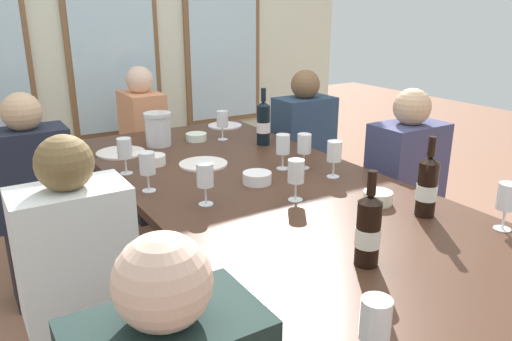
% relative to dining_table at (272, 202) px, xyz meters
% --- Properties ---
extents(ground_plane, '(12.00, 12.00, 0.00)m').
position_rel_dining_table_xyz_m(ground_plane, '(0.00, 0.00, -0.68)').
color(ground_plane, '#8E5E47').
extents(back_wall_with_windows, '(4.32, 0.10, 2.90)m').
position_rel_dining_table_xyz_m(back_wall_with_windows, '(0.00, 2.25, 0.77)').
color(back_wall_with_windows, silver).
rests_on(back_wall_with_windows, ground).
extents(dining_table, '(1.12, 2.62, 0.74)m').
position_rel_dining_table_xyz_m(dining_table, '(0.00, 0.00, 0.00)').
color(dining_table, '#43291C').
rests_on(dining_table, ground).
extents(white_plate_0, '(0.26, 0.26, 0.01)m').
position_rel_dining_table_xyz_m(white_plate_0, '(-0.39, 0.90, 0.06)').
color(white_plate_0, white).
rests_on(white_plate_0, dining_table).
extents(white_plate_1, '(0.22, 0.22, 0.01)m').
position_rel_dining_table_xyz_m(white_plate_1, '(0.39, 1.16, 0.06)').
color(white_plate_1, white).
rests_on(white_plate_1, dining_table).
extents(white_plate_2, '(0.24, 0.24, 0.01)m').
position_rel_dining_table_xyz_m(white_plate_2, '(-0.10, 0.48, 0.06)').
color(white_plate_2, white).
rests_on(white_plate_2, dining_table).
extents(metal_pitcher, '(0.16, 0.16, 0.19)m').
position_rel_dining_table_xyz_m(metal_pitcher, '(-0.15, 0.95, 0.16)').
color(metal_pitcher, silver).
rests_on(metal_pitcher, dining_table).
extents(wine_bottle_0, '(0.08, 0.08, 0.30)m').
position_rel_dining_table_xyz_m(wine_bottle_0, '(-0.11, -0.70, 0.17)').
color(wine_bottle_0, black).
rests_on(wine_bottle_0, dining_table).
extents(wine_bottle_1, '(0.08, 0.08, 0.33)m').
position_rel_dining_table_xyz_m(wine_bottle_1, '(0.37, 0.65, 0.18)').
color(wine_bottle_1, black).
rests_on(wine_bottle_1, dining_table).
extents(wine_bottle_2, '(0.08, 0.08, 0.31)m').
position_rel_dining_table_xyz_m(wine_bottle_2, '(0.34, -0.54, 0.18)').
color(wine_bottle_2, black).
rests_on(wine_bottle_2, dining_table).
extents(tasting_bowl_0, '(0.13, 0.13, 0.05)m').
position_rel_dining_table_xyz_m(tasting_bowl_0, '(-0.01, 0.11, 0.08)').
color(tasting_bowl_0, white).
rests_on(tasting_bowl_0, dining_table).
extents(tasting_bowl_1, '(0.12, 0.12, 0.05)m').
position_rel_dining_table_xyz_m(tasting_bowl_1, '(-0.31, 0.61, 0.08)').
color(tasting_bowl_1, white).
rests_on(tasting_bowl_1, dining_table).
extents(tasting_bowl_2, '(0.12, 0.12, 0.04)m').
position_rel_dining_table_xyz_m(tasting_bowl_2, '(0.08, 0.93, 0.08)').
color(tasting_bowl_2, white).
rests_on(tasting_bowl_2, dining_table).
extents(tasting_bowl_3, '(0.12, 0.12, 0.05)m').
position_rel_dining_table_xyz_m(tasting_bowl_3, '(0.28, -0.36, 0.08)').
color(tasting_bowl_3, white).
rests_on(tasting_bowl_3, dining_table).
extents(wine_glass_0, '(0.07, 0.07, 0.17)m').
position_rel_dining_table_xyz_m(wine_glass_0, '(0.48, -0.77, 0.18)').
color(wine_glass_0, white).
rests_on(wine_glass_0, dining_table).
extents(wine_glass_1, '(0.07, 0.07, 0.17)m').
position_rel_dining_table_xyz_m(wine_glass_1, '(-0.46, 0.27, 0.18)').
color(wine_glass_1, white).
rests_on(wine_glass_1, dining_table).
extents(wine_glass_2, '(0.07, 0.07, 0.17)m').
position_rel_dining_table_xyz_m(wine_glass_2, '(0.33, -0.01, 0.18)').
color(wine_glass_2, white).
rests_on(wine_glass_2, dining_table).
extents(wine_glass_3, '(0.07, 0.07, 0.17)m').
position_rel_dining_table_xyz_m(wine_glass_3, '(-0.32, -0.00, 0.18)').
color(wine_glass_3, white).
rests_on(wine_glass_3, dining_table).
extents(wine_glass_4, '(0.07, 0.07, 0.17)m').
position_rel_dining_table_xyz_m(wine_glass_4, '(0.22, 0.87, 0.18)').
color(wine_glass_4, white).
rests_on(wine_glass_4, dining_table).
extents(wine_glass_5, '(0.07, 0.07, 0.17)m').
position_rel_dining_table_xyz_m(wine_glass_5, '(0.30, 0.17, 0.18)').
color(wine_glass_5, white).
rests_on(wine_glass_5, dining_table).
extents(wine_glass_6, '(0.07, 0.07, 0.17)m').
position_rel_dining_table_xyz_m(wine_glass_6, '(0.01, -0.15, 0.18)').
color(wine_glass_6, white).
rests_on(wine_glass_6, dining_table).
extents(wine_glass_7, '(0.07, 0.07, 0.17)m').
position_rel_dining_table_xyz_m(wine_glass_7, '(0.20, 0.22, 0.18)').
color(wine_glass_7, white).
rests_on(wine_glass_7, dining_table).
extents(wine_glass_9, '(0.07, 0.07, 0.17)m').
position_rel_dining_table_xyz_m(wine_glass_9, '(-0.43, -1.05, 0.18)').
color(wine_glass_9, white).
rests_on(wine_glass_9, dining_table).
extents(wine_glass_10, '(0.07, 0.07, 0.17)m').
position_rel_dining_table_xyz_m(wine_glass_10, '(-0.47, 0.55, 0.18)').
color(wine_glass_10, white).
rests_on(wine_glass_10, dining_table).
extents(seated_person_0, '(0.38, 0.24, 1.11)m').
position_rel_dining_table_xyz_m(seated_person_0, '(-0.85, -0.05, -0.15)').
color(seated_person_0, '#36352D').
rests_on(seated_person_0, ground).
extents(seated_person_1, '(0.38, 0.24, 1.11)m').
position_rel_dining_table_xyz_m(seated_person_1, '(0.85, 0.01, -0.15)').
color(seated_person_1, '#323140').
rests_on(seated_person_1, ground).
extents(seated_person_4, '(0.38, 0.24, 1.11)m').
position_rel_dining_table_xyz_m(seated_person_4, '(-0.85, 0.91, -0.15)').
color(seated_person_4, '#29252C').
rests_on(seated_person_4, ground).
extents(seated_person_5, '(0.38, 0.24, 1.11)m').
position_rel_dining_table_xyz_m(seated_person_5, '(0.85, 0.90, -0.15)').
color(seated_person_5, '#312D2C').
rests_on(seated_person_5, ground).
extents(seated_person_6, '(0.24, 0.38, 1.11)m').
position_rel_dining_table_xyz_m(seated_person_6, '(0.00, 1.66, -0.15)').
color(seated_person_6, '#23242B').
rests_on(seated_person_6, ground).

